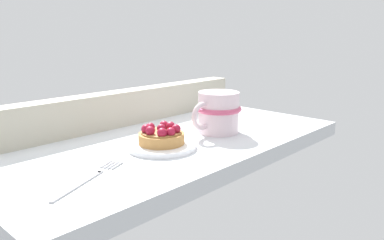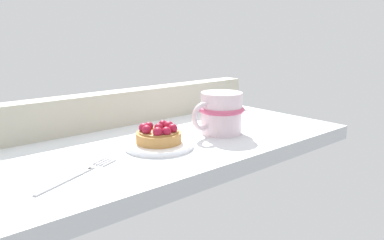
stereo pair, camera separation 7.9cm
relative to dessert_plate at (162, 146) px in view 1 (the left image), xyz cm
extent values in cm
cube|color=silver|center=(5.62, 4.11, -2.09)|extent=(78.39, 39.79, 3.24)
cube|color=#B2AD99|center=(5.62, 21.52, 3.65)|extent=(76.82, 4.95, 8.24)
cylinder|color=white|center=(0.00, 0.00, 0.03)|extent=(13.53, 13.53, 1.00)
cylinder|color=white|center=(0.00, 0.00, -0.22)|extent=(7.44, 7.44, 0.50)
cylinder|color=#B77F42|center=(0.00, 0.00, 1.57)|extent=(8.94, 8.94, 2.07)
cylinder|color=olive|center=(0.00, 0.00, 2.75)|extent=(7.87, 7.87, 0.30)
sphere|color=maroon|center=(0.00, 0.00, 3.54)|extent=(1.74, 1.74, 1.74)
sphere|color=maroon|center=(2.67, 0.20, 3.42)|extent=(1.91, 1.91, 1.91)
sphere|color=maroon|center=(2.43, 1.88, 3.41)|extent=(1.81, 1.81, 1.81)
sphere|color=maroon|center=(-0.35, 2.77, 3.37)|extent=(1.76, 1.76, 1.76)
sphere|color=maroon|center=(-2.21, 1.84, 3.49)|extent=(1.97, 1.97, 1.97)
sphere|color=maroon|center=(-2.70, 0.16, 3.53)|extent=(1.81, 1.81, 1.81)
sphere|color=maroon|center=(-1.80, -2.16, 3.40)|extent=(1.88, 1.88, 1.88)
sphere|color=maroon|center=(-0.27, -2.90, 3.40)|extent=(1.78, 1.78, 1.78)
sphere|color=maroon|center=(1.73, -2.32, 3.54)|extent=(1.81, 1.81, 1.81)
cylinder|color=silver|center=(16.96, -0.38, 4.14)|extent=(9.13, 9.13, 9.22)
torus|color=#C64C70|center=(16.96, -0.38, 4.96)|extent=(10.29, 10.29, 1.11)
torus|color=silver|center=(11.49, -0.38, 4.14)|extent=(6.25, 1.09, 6.25)
cube|color=#B7B7BC|center=(-21.21, -4.89, -0.17)|extent=(11.22, 5.41, 0.60)
cube|color=#B7B7BC|center=(-15.74, -2.51, -0.17)|extent=(1.32, 0.99, 0.60)
cube|color=#B7B7BC|center=(-12.09, -2.12, -0.17)|extent=(3.30, 1.62, 0.60)
cube|color=#B7B7BC|center=(-12.39, -1.44, -0.17)|extent=(3.30, 1.62, 0.60)
cube|color=#B7B7BC|center=(-12.68, -0.77, -0.17)|extent=(3.30, 1.62, 0.60)
cube|color=#B7B7BC|center=(-12.97, -0.10, -0.17)|extent=(3.30, 1.62, 0.60)
camera|label=1|loc=(-47.94, -53.02, 21.98)|focal=35.65mm
camera|label=2|loc=(-42.23, -58.52, 21.98)|focal=35.65mm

